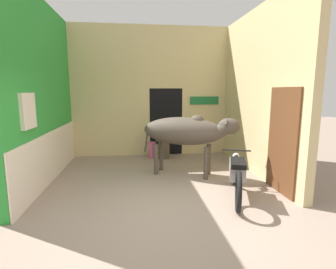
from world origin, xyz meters
TOP-DOWN VIEW (x-y plane):
  - ground_plane at (0.00, 0.00)m, footprint 30.00×30.00m
  - wall_left_shopfront at (-2.50, 2.10)m, footprint 0.25×4.22m
  - wall_back_with_doorway at (0.15, 4.45)m, footprint 4.82×0.93m
  - wall_right_with_door at (2.50, 2.06)m, footprint 0.22×4.22m
  - cow at (0.72, 2.08)m, footprint 2.32×1.45m
  - motorcycle_near at (1.44, 0.65)m, footprint 0.84×1.99m
  - shopkeeper_seated at (0.35, 3.74)m, footprint 0.46×0.33m
  - plastic_stool at (-0.00, 3.85)m, footprint 0.29×0.29m

SIDE VIEW (x-z plane):
  - ground_plane at x=0.00m, z-range 0.00..0.00m
  - plastic_stool at x=0.00m, z-range 0.02..0.50m
  - motorcycle_near at x=1.44m, z-range 0.06..0.87m
  - shopkeeper_seated at x=0.35m, z-range 0.03..1.22m
  - cow at x=0.72m, z-range 0.33..1.81m
  - wall_back_with_doorway at x=0.15m, z-range -0.29..3.70m
  - wall_left_shopfront at x=-2.50m, z-range -0.07..3.92m
  - wall_right_with_door at x=2.50m, z-range -0.03..3.96m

